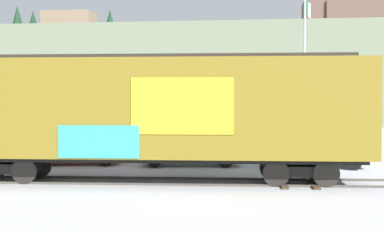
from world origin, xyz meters
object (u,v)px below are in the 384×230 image
flagpole (306,53)px  parked_car_silver (311,148)px  parked_car_white (188,147)px  parked_car_red (78,147)px  freight_car (151,110)px

flagpole → parked_car_silver: (-0.35, -5.02, -4.78)m
parked_car_white → parked_car_silver: parked_car_white is taller
parked_car_silver → parked_car_red: bearing=-179.1°
freight_car → parked_car_white: size_ratio=3.22×
flagpole → parked_car_silver: 6.95m
flagpole → freight_car: bearing=-124.3°
parked_car_red → parked_car_white: bearing=1.2°
parked_car_silver → freight_car: bearing=-142.6°
parked_car_white → flagpole: bearing=40.4°
parked_car_red → parked_car_white: size_ratio=0.89×
flagpole → parked_car_white: size_ratio=1.81×
parked_car_red → parked_car_white: (5.21, 0.11, 0.07)m
freight_car → parked_car_white: (0.80, 4.84, -1.77)m
freight_car → parked_car_white: 5.21m
freight_car → parked_car_silver: bearing=37.4°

